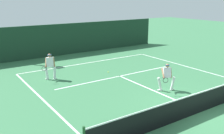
{
  "coord_description": "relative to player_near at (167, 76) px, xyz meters",
  "views": [
    {
      "loc": [
        -9.2,
        -6.35,
        4.98
      ],
      "look_at": [
        -1.19,
        5.51,
        1.0
      ],
      "focal_mm": 40.39,
      "sensor_mm": 36.0,
      "label": 1
    }
  ],
  "objects": [
    {
      "name": "ground_plane",
      "position": [
        -0.56,
        -2.8,
        -0.84
      ],
      "size": [
        80.0,
        80.0,
        0.0
      ],
      "primitive_type": "plane",
      "color": "#367047"
    },
    {
      "name": "court_line_baseline_far",
      "position": [
        -0.56,
        7.76,
        -0.83
      ],
      "size": [
        11.0,
        0.1,
        0.01
      ],
      "primitive_type": "cube",
      "color": "white",
      "rests_on": "ground_plane"
    },
    {
      "name": "court_line_service",
      "position": [
        -0.56,
        3.56,
        -0.83
      ],
      "size": [
        8.97,
        0.1,
        0.01
      ],
      "primitive_type": "cube",
      "color": "white",
      "rests_on": "ground_plane"
    },
    {
      "name": "court_line_centre",
      "position": [
        -0.56,
        0.4,
        -0.83
      ],
      "size": [
        0.1,
        6.4,
        0.01
      ],
      "primitive_type": "cube",
      "color": "white",
      "rests_on": "ground_plane"
    },
    {
      "name": "tennis_net",
      "position": [
        -0.56,
        -2.8,
        -0.32
      ],
      "size": [
        12.05,
        0.09,
        1.09
      ],
      "color": "#1E4723",
      "rests_on": "ground_plane"
    },
    {
      "name": "player_near",
      "position": [
        0.0,
        0.0,
        0.0
      ],
      "size": [
        1.12,
        0.82,
        1.54
      ],
      "rotation": [
        0.0,
        0.0,
        2.69
      ],
      "color": "silver",
      "rests_on": "ground_plane"
    },
    {
      "name": "player_far",
      "position": [
        -4.54,
        5.42,
        0.08
      ],
      "size": [
        1.02,
        0.81,
        1.66
      ],
      "rotation": [
        0.0,
        0.0,
        2.67
      ],
      "color": "silver",
      "rests_on": "ground_plane"
    },
    {
      "name": "tennis_ball",
      "position": [
        -0.74,
        4.68,
        -0.8
      ],
      "size": [
        0.07,
        0.07,
        0.07
      ],
      "primitive_type": "sphere",
      "color": "#D1E033",
      "rests_on": "ground_plane"
    },
    {
      "name": "back_fence_windscreen",
      "position": [
        -0.56,
        11.53,
        0.54
      ],
      "size": [
        19.04,
        0.12,
        2.75
      ],
      "primitive_type": "cube",
      "color": "#193826",
      "rests_on": "ground_plane"
    }
  ]
}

